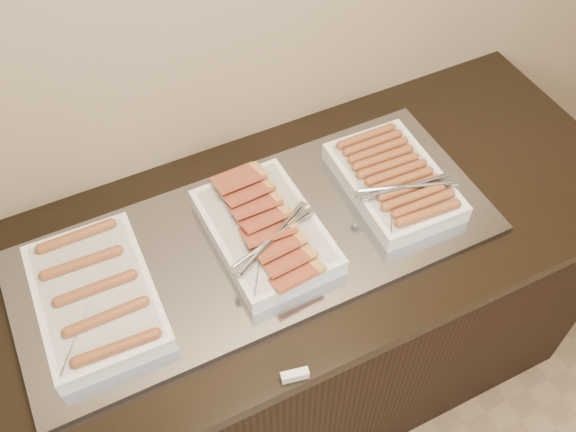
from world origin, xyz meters
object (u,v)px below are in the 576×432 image
at_px(dish_center, 266,230).
at_px(dish_right, 394,180).
at_px(warming_tray, 257,243).
at_px(dish_left, 96,296).
at_px(counter, 265,330).

bearing_deg(dish_center, dish_right, -1.32).
bearing_deg(dish_right, warming_tray, -178.98).
height_order(dish_center, dish_right, dish_center).
distance_m(dish_left, dish_right, 0.80).
height_order(dish_left, dish_center, dish_center).
xyz_separation_m(dish_center, dish_right, (0.37, -0.00, 0.00)).
relative_size(dish_left, dish_right, 1.08).
bearing_deg(dish_right, counter, -178.99).
xyz_separation_m(counter, dish_right, (0.39, -0.00, 0.50)).
relative_size(warming_tray, dish_center, 2.97).
xyz_separation_m(dish_left, dish_right, (0.80, -0.00, 0.01)).
distance_m(counter, warming_tray, 0.46).
bearing_deg(warming_tray, counter, 0.00).
height_order(counter, warming_tray, warming_tray).
relative_size(warming_tray, dish_right, 3.28).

